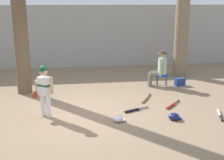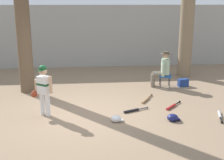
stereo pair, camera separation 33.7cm
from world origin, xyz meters
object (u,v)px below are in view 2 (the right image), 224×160
(seated_spectator, at_px, (162,68))
(batting_helmet_navy, at_px, (173,118))
(young_ballplayer, at_px, (43,87))
(bat_wood_tan, at_px, (146,100))
(bat_aluminum_silver, at_px, (220,115))
(handbag_beside_stool, at_px, (183,83))
(batting_helmet_white, at_px, (116,119))
(folding_stool, at_px, (165,76))
(tree_near_player, at_px, (23,26))
(bat_red_barrel, at_px, (172,106))
(tree_behind_spectator, at_px, (186,29))
(bat_black_composite, at_px, (133,110))

(seated_spectator, xyz_separation_m, batting_helmet_navy, (-0.49, -2.95, -0.56))
(young_ballplayer, bearing_deg, bat_wood_tan, 17.10)
(bat_aluminum_silver, bearing_deg, bat_wood_tan, 139.23)
(batting_helmet_navy, bearing_deg, handbag_beside_stool, 67.11)
(young_ballplayer, height_order, batting_helmet_navy, young_ballplayer)
(seated_spectator, height_order, batting_helmet_white, seated_spectator)
(bat_wood_tan, height_order, batting_helmet_navy, batting_helmet_navy)
(folding_stool, distance_m, bat_aluminum_silver, 2.88)
(seated_spectator, distance_m, bat_aluminum_silver, 2.97)
(bat_wood_tan, distance_m, bat_aluminum_silver, 2.11)
(tree_near_player, distance_m, bat_red_barrel, 5.01)
(young_ballplayer, height_order, handbag_beside_stool, young_ballplayer)
(seated_spectator, xyz_separation_m, bat_aluminum_silver, (0.77, -2.80, -0.61))
(tree_behind_spectator, distance_m, bat_black_composite, 4.74)
(young_ballplayer, xyz_separation_m, seated_spectator, (3.62, 2.28, -0.10))
(bat_black_composite, bearing_deg, tree_behind_spectator, 54.45)
(batting_helmet_navy, bearing_deg, bat_red_barrel, 74.39)
(handbag_beside_stool, bearing_deg, batting_helmet_white, -132.61)
(young_ballplayer, relative_size, seated_spectator, 1.09)
(young_ballplayer, height_order, bat_red_barrel, young_ballplayer)
(seated_spectator, bearing_deg, batting_helmet_navy, -99.44)
(bat_black_composite, bearing_deg, bat_red_barrel, 10.51)
(tree_behind_spectator, distance_m, young_ballplayer, 6.13)
(tree_behind_spectator, height_order, batting_helmet_navy, tree_behind_spectator)
(tree_behind_spectator, bearing_deg, batting_helmet_white, -126.18)
(bat_aluminum_silver, xyz_separation_m, batting_helmet_white, (-2.62, -0.07, 0.04))
(tree_behind_spectator, height_order, young_ballplayer, tree_behind_spectator)
(bat_red_barrel, relative_size, bat_aluminum_silver, 0.85)
(seated_spectator, distance_m, handbag_beside_stool, 0.89)
(batting_helmet_navy, bearing_deg, young_ballplayer, 168.03)
(tree_behind_spectator, xyz_separation_m, young_ballplayer, (-4.83, -3.62, -1.04))
(young_ballplayer, bearing_deg, handbag_beside_stool, 27.13)
(bat_wood_tan, relative_size, batting_helmet_navy, 2.30)
(tree_behind_spectator, relative_size, batting_helmet_navy, 13.50)
(bat_black_composite, height_order, batting_helmet_white, batting_helmet_white)
(bat_black_composite, distance_m, batting_helmet_white, 0.81)
(folding_stool, bearing_deg, bat_red_barrel, -99.37)
(tree_near_player, xyz_separation_m, batting_helmet_white, (2.55, -2.71, -1.99))
(tree_near_player, bearing_deg, young_ballplayer, -69.52)
(tree_near_player, xyz_separation_m, seated_spectator, (4.41, 0.16, -1.43))
(young_ballplayer, relative_size, bat_red_barrel, 2.13)
(tree_behind_spectator, distance_m, bat_wood_tan, 3.86)
(folding_stool, relative_size, bat_black_composite, 0.66)
(bat_black_composite, bearing_deg, handbag_beside_stool, 46.60)
(tree_near_player, relative_size, batting_helmet_navy, 15.12)
(tree_near_player, bearing_deg, handbag_beside_stool, 1.16)
(folding_stool, height_order, handbag_beside_stool, folding_stool)
(handbag_beside_stool, xyz_separation_m, batting_helmet_navy, (-1.22, -2.89, -0.05))
(bat_red_barrel, xyz_separation_m, batting_helmet_navy, (-0.25, -0.90, 0.05))
(bat_wood_tan, xyz_separation_m, bat_red_barrel, (0.59, -0.62, 0.00))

